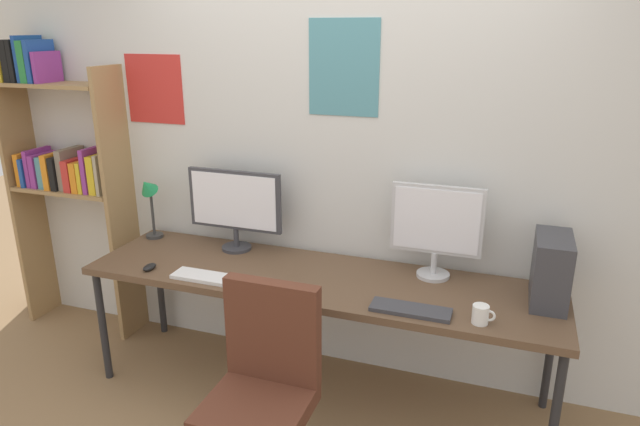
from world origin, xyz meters
TOP-DOWN VIEW (x-y plane):
  - wall_back at (-0.00, 1.02)m, footprint 5.00×0.11m
  - desk at (0.00, 0.60)m, footprint 2.60×0.68m
  - bookshelf at (-1.88, 0.83)m, footprint 0.83×0.28m
  - office_chair at (0.02, -0.16)m, footprint 0.52×0.52m
  - monitor_left at (-0.60, 0.81)m, footprint 0.60×0.18m
  - monitor_right at (0.60, 0.81)m, footprint 0.49×0.18m
  - pc_tower at (1.18, 0.70)m, footprint 0.17×0.34m
  - desk_lamp at (-1.20, 0.80)m, footprint 0.11×0.16m
  - keyboard_left at (-0.56, 0.37)m, footprint 0.37×0.13m
  - keyboard_right at (0.56, 0.37)m, footprint 0.39×0.13m
  - computer_mouse at (-0.92, 0.37)m, footprint 0.06×0.10m
  - coffee_mug at (0.88, 0.37)m, footprint 0.11×0.08m

SIDE VIEW (x-z plane):
  - office_chair at x=0.02m, z-range -0.09..0.90m
  - desk at x=0.00m, z-range 0.32..1.06m
  - keyboard_left at x=-0.56m, z-range 0.74..0.76m
  - keyboard_right at x=0.56m, z-range 0.74..0.76m
  - computer_mouse at x=-0.92m, z-range 0.74..0.77m
  - coffee_mug at x=0.88m, z-range 0.74..0.83m
  - pc_tower at x=1.18m, z-range 0.74..1.08m
  - desk_lamp at x=-1.20m, z-range 0.81..1.23m
  - monitor_left at x=-0.60m, z-range 0.78..1.27m
  - monitor_right at x=0.60m, z-range 0.78..1.29m
  - bookshelf at x=-1.88m, z-range 0.21..2.20m
  - wall_back at x=0.00m, z-range 0.00..2.60m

